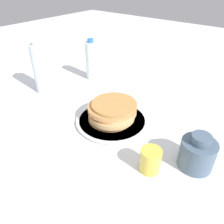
# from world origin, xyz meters

# --- Properties ---
(ground_plane) EXTENTS (4.00, 4.00, 0.00)m
(ground_plane) POSITION_xyz_m (0.00, 0.00, 0.00)
(ground_plane) COLOR white
(plate) EXTENTS (0.29, 0.29, 0.01)m
(plate) POSITION_xyz_m (0.01, -0.01, 0.01)
(plate) COLOR white
(plate) RESTS_ON ground_plane
(pancake_stack) EXTENTS (0.19, 0.19, 0.08)m
(pancake_stack) POSITION_xyz_m (0.01, -0.01, 0.05)
(pancake_stack) COLOR #CA8646
(pancake_stack) RESTS_ON plate
(juice_glass) EXTENTS (0.07, 0.07, 0.08)m
(juice_glass) POSITION_xyz_m (0.14, 0.24, 0.04)
(juice_glass) COLOR yellow
(juice_glass) RESTS_ON ground_plane
(cream_jug) EXTENTS (0.11, 0.11, 0.12)m
(cream_jug) POSITION_xyz_m (0.03, 0.35, 0.05)
(cream_jug) COLOR #4C6075
(cream_jug) RESTS_ON ground_plane
(water_bottle_near) EXTENTS (0.06, 0.06, 0.22)m
(water_bottle_near) POSITION_xyz_m (-0.24, -0.36, 0.10)
(water_bottle_near) COLOR silver
(water_bottle_near) RESTS_ON ground_plane
(water_bottle_mid) EXTENTS (0.07, 0.07, 0.25)m
(water_bottle_mid) POSITION_xyz_m (0.02, -0.44, 0.12)
(water_bottle_mid) COLOR silver
(water_bottle_mid) RESTS_ON ground_plane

